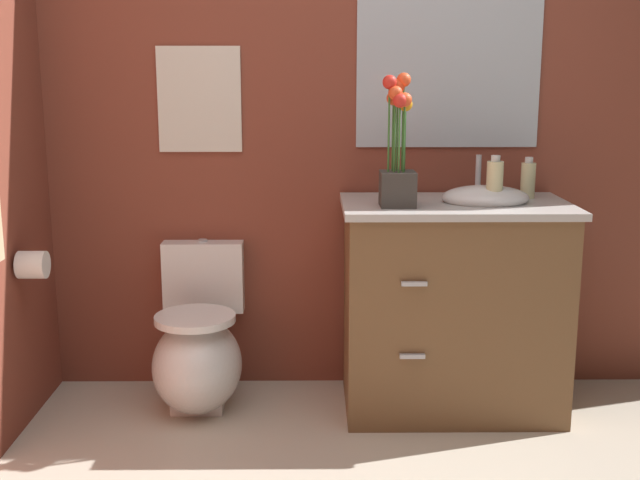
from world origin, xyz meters
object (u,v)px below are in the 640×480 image
at_px(wall_mirror, 449,66).
at_px(toilet, 199,352).
at_px(vanity_cabinet, 453,304).
at_px(lotion_bottle, 495,182).
at_px(wall_poster, 199,100).
at_px(toilet_paper_roll, 33,265).
at_px(soap_bottle, 528,180).
at_px(flower_vase, 398,156).

bearing_deg(wall_mirror, toilet, -166.15).
distance_m(vanity_cabinet, lotion_bottle, 0.55).
bearing_deg(wall_poster, toilet_paper_roll, -142.98).
xyz_separation_m(lotion_bottle, wall_poster, (-1.23, 0.35, 0.32)).
xyz_separation_m(wall_poster, toilet_paper_roll, (-0.62, -0.46, -0.63)).
distance_m(wall_mirror, toilet_paper_roll, 1.92).
height_order(soap_bottle, wall_poster, wall_poster).
relative_size(flower_vase, toilet_paper_roll, 4.78).
bearing_deg(soap_bottle, wall_poster, 172.67).
relative_size(vanity_cabinet, toilet_paper_roll, 9.81).
distance_m(toilet, soap_bottle, 1.59).
relative_size(lotion_bottle, toilet_paper_roll, 1.82).
relative_size(flower_vase, soap_bottle, 3.01).
height_order(flower_vase, wall_mirror, wall_mirror).
distance_m(lotion_bottle, toilet_paper_roll, 1.87).
distance_m(toilet, lotion_bottle, 1.44).
distance_m(soap_bottle, wall_poster, 1.46).
height_order(toilet, toilet_paper_roll, toilet_paper_roll).
xyz_separation_m(lotion_bottle, wall_mirror, (-0.14, 0.35, 0.46)).
xyz_separation_m(flower_vase, toilet_paper_roll, (-1.45, -0.08, -0.42)).
bearing_deg(soap_bottle, flower_vase, -160.34).
bearing_deg(flower_vase, wall_poster, 155.04).
bearing_deg(toilet, vanity_cabinet, -1.39).
relative_size(vanity_cabinet, flower_vase, 2.05).
relative_size(wall_poster, toilet_paper_roll, 4.15).
bearing_deg(wall_mirror, lotion_bottle, -67.59).
relative_size(soap_bottle, toilet_paper_roll, 1.59).
bearing_deg(flower_vase, wall_mirror, 56.77).
height_order(vanity_cabinet, soap_bottle, vanity_cabinet).
xyz_separation_m(toilet, wall_poster, (0.00, 0.27, 1.06)).
bearing_deg(wall_poster, wall_mirror, 0.00).
bearing_deg(lotion_bottle, toilet_paper_roll, -176.40).
xyz_separation_m(flower_vase, wall_mirror, (0.25, 0.39, 0.35)).
distance_m(toilet, toilet_paper_roll, 0.78).
distance_m(flower_vase, lotion_bottle, 0.41).
bearing_deg(vanity_cabinet, wall_poster, 164.88).
xyz_separation_m(soap_bottle, wall_mirror, (-0.32, 0.18, 0.47)).
xyz_separation_m(lotion_bottle, toilet_paper_roll, (-1.84, -0.12, -0.31)).
distance_m(lotion_bottle, wall_poster, 1.32).
relative_size(toilet, toilet_paper_roll, 6.27).
height_order(soap_bottle, toilet_paper_roll, soap_bottle).
height_order(flower_vase, soap_bottle, flower_vase).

